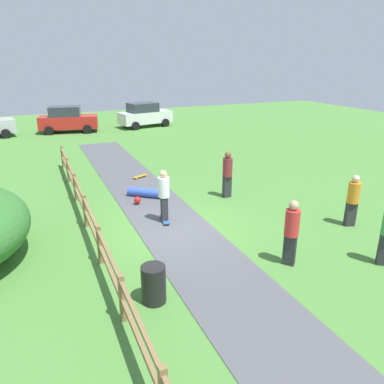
% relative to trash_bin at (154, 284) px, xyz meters
% --- Properties ---
extents(ground_plane, '(60.00, 60.00, 0.00)m').
position_rel_trash_bin_xyz_m(ground_plane, '(1.80, 3.48, -0.45)').
color(ground_plane, '#4C8438').
extents(asphalt_path, '(2.40, 28.00, 0.02)m').
position_rel_trash_bin_xyz_m(asphalt_path, '(1.80, 3.48, -0.44)').
color(asphalt_path, '#515156').
rests_on(asphalt_path, ground_plane).
extents(wooden_fence, '(0.12, 18.12, 1.10)m').
position_rel_trash_bin_xyz_m(wooden_fence, '(-0.80, 3.48, 0.22)').
color(wooden_fence, olive).
rests_on(wooden_fence, ground_plane).
extents(trash_bin, '(0.56, 0.56, 0.90)m').
position_rel_trash_bin_xyz_m(trash_bin, '(0.00, 0.00, 0.00)').
color(trash_bin, black).
rests_on(trash_bin, ground_plane).
extents(skater_riding, '(0.43, 0.82, 1.81)m').
position_rel_trash_bin_xyz_m(skater_riding, '(1.68, 4.04, 0.58)').
color(skater_riding, '#265999').
rests_on(skater_riding, asphalt_path).
extents(skater_fallen, '(1.37, 1.39, 0.36)m').
position_rel_trash_bin_xyz_m(skater_fallen, '(1.75, 6.54, -0.25)').
color(skater_fallen, blue).
rests_on(skater_fallen, asphalt_path).
extents(skateboard_loose, '(0.81, 0.52, 0.08)m').
position_rel_trash_bin_xyz_m(skateboard_loose, '(2.30, 9.16, -0.36)').
color(skateboard_loose, '#BF8C19').
rests_on(skateboard_loose, asphalt_path).
extents(bystander_maroon, '(0.39, 0.39, 1.86)m').
position_rel_trash_bin_xyz_m(bystander_maroon, '(4.78, 5.34, 0.59)').
color(bystander_maroon, '#2D2D33').
rests_on(bystander_maroon, ground_plane).
extents(bystander_orange, '(0.48, 0.48, 1.75)m').
position_rel_trash_bin_xyz_m(bystander_orange, '(7.22, 1.34, 0.51)').
color(bystander_orange, '#2D2D33').
rests_on(bystander_orange, ground_plane).
extents(bystander_red, '(0.53, 0.53, 1.83)m').
position_rel_trash_bin_xyz_m(bystander_red, '(3.83, 0.12, 0.57)').
color(bystander_red, '#2D2D33').
rests_on(bystander_red, ground_plane).
extents(parked_car_white, '(4.45, 2.62, 1.92)m').
position_rel_trash_bin_xyz_m(parked_car_white, '(6.49, 22.39, 0.51)').
color(parked_car_white, silver).
rests_on(parked_car_white, ground_plane).
extents(parked_car_red, '(4.45, 2.62, 1.92)m').
position_rel_trash_bin_xyz_m(parked_car_red, '(0.53, 22.41, 0.51)').
color(parked_car_red, red).
rests_on(parked_car_red, ground_plane).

